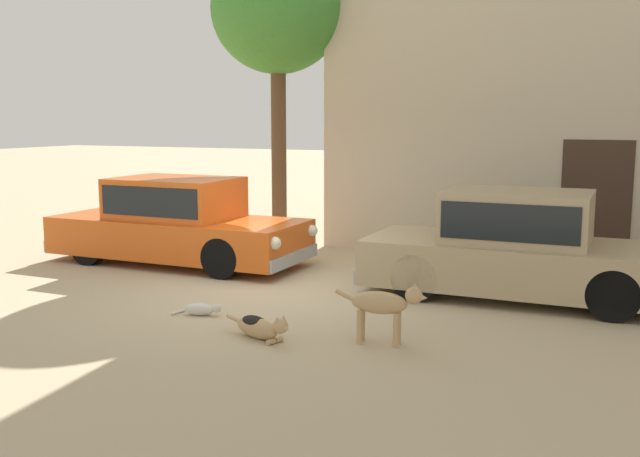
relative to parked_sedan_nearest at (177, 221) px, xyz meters
The scene contains 7 objects.
ground_plane 2.56m from the parked_sedan_nearest, 24.93° to the right, with size 80.00×80.00×0.00m, color tan.
parked_sedan_nearest is the anchor object (origin of this frame).
parked_sedan_second 5.66m from the parked_sedan_nearest, ahead, with size 4.30×1.71×1.47m.
stray_dog_spotted 4.66m from the parked_sedan_nearest, 43.96° to the right, with size 0.99×0.40×0.33m.
stray_dog_tan 5.48m from the parked_sedan_nearest, 31.17° to the right, with size 1.03×0.25×0.70m.
stray_cat 3.49m from the parked_sedan_nearest, 50.47° to the right, with size 0.60×0.29×0.17m.
acacia_tree_left 4.55m from the parked_sedan_nearest, 75.28° to the left, with size 2.60×2.34×5.74m.
Camera 1 is at (4.91, -9.10, 2.48)m, focal length 40.77 mm.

